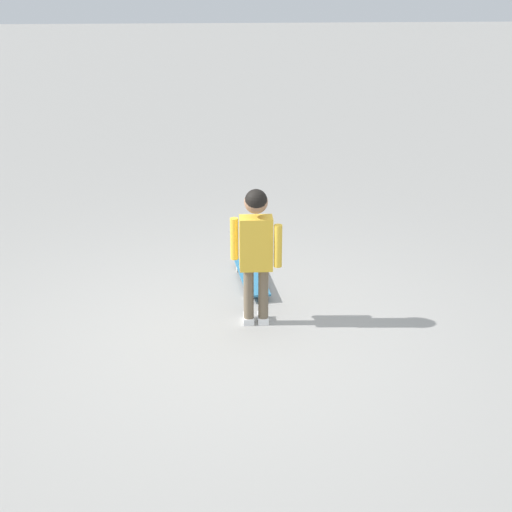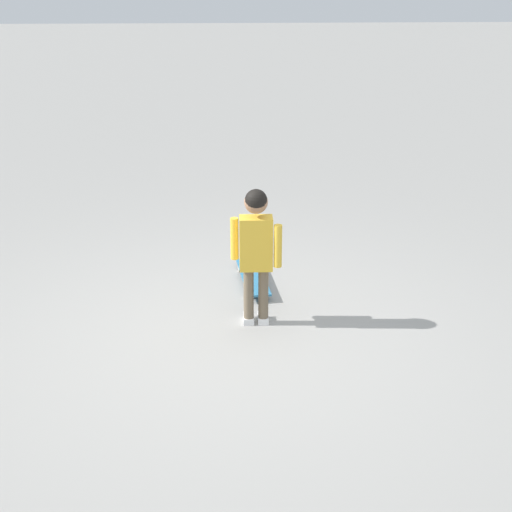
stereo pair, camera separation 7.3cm
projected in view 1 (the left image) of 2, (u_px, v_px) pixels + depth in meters
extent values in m
plane|color=gray|center=(227.00, 341.00, 5.37)|extent=(50.00, 50.00, 0.00)
cylinder|color=brown|center=(249.00, 295.00, 5.54)|extent=(0.08, 0.08, 0.42)
cube|color=white|center=(249.00, 318.00, 5.65)|extent=(0.08, 0.15, 0.05)
cylinder|color=brown|center=(263.00, 294.00, 5.55)|extent=(0.08, 0.08, 0.42)
cube|color=white|center=(263.00, 318.00, 5.66)|extent=(0.08, 0.15, 0.05)
cube|color=gold|center=(256.00, 243.00, 5.39)|extent=(0.24, 0.14, 0.40)
cylinder|color=gold|center=(234.00, 239.00, 5.48)|extent=(0.06, 0.06, 0.32)
cylinder|color=gold|center=(278.00, 246.00, 5.34)|extent=(0.06, 0.06, 0.32)
sphere|color=#9E7051|center=(256.00, 202.00, 5.27)|extent=(0.17, 0.17, 0.17)
sphere|color=black|center=(256.00, 200.00, 5.26)|extent=(0.16, 0.16, 0.16)
cube|color=teal|center=(252.00, 276.00, 6.28)|extent=(0.27, 0.80, 0.02)
cube|color=#B7B7BC|center=(247.00, 265.00, 6.53)|extent=(0.11, 0.04, 0.02)
cube|color=#B7B7BC|center=(257.00, 292.00, 6.04)|extent=(0.11, 0.04, 0.02)
cylinder|color=beige|center=(238.00, 268.00, 6.53)|extent=(0.04, 0.06, 0.06)
cylinder|color=beige|center=(255.00, 267.00, 6.55)|extent=(0.04, 0.06, 0.06)
cylinder|color=beige|center=(248.00, 295.00, 6.03)|extent=(0.04, 0.06, 0.06)
cylinder|color=beige|center=(266.00, 293.00, 6.06)|extent=(0.04, 0.06, 0.06)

